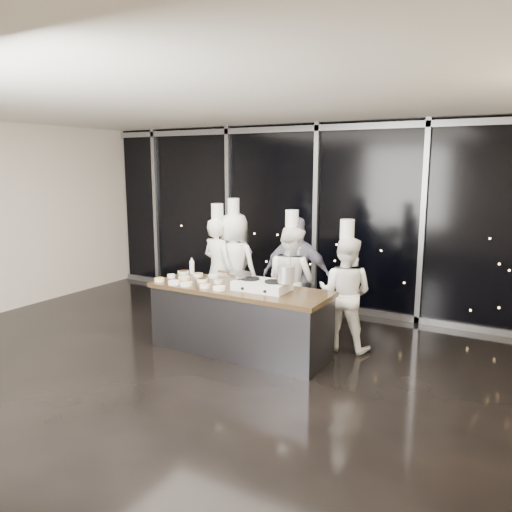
{
  "coord_description": "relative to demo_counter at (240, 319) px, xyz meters",
  "views": [
    {
      "loc": [
        3.4,
        -4.56,
        2.51
      ],
      "look_at": [
        0.08,
        1.2,
        1.28
      ],
      "focal_mm": 35.0,
      "sensor_mm": 36.0,
      "label": 1
    }
  ],
  "objects": [
    {
      "name": "chef_left",
      "position": [
        -0.87,
        1.22,
        0.43
      ],
      "size": [
        0.88,
        0.6,
        1.98
      ],
      "rotation": [
        0.0,
        0.0,
        3.08
      ],
      "color": "white",
      "rests_on": "ground"
    },
    {
      "name": "chef_right",
      "position": [
        1.17,
        0.82,
        0.34
      ],
      "size": [
        0.78,
        0.62,
        1.79
      ],
      "rotation": [
        0.0,
        0.0,
        3.19
      ],
      "color": "white",
      "rests_on": "ground"
    },
    {
      "name": "window_wall",
      "position": [
        0.0,
        2.53,
        1.14
      ],
      "size": [
        8.9,
        0.11,
        3.2
      ],
      "color": "black",
      "rests_on": "ground"
    },
    {
      "name": "prep_bowls",
      "position": [
        -0.73,
        -0.05,
        0.47
      ],
      "size": [
        1.17,
        0.74,
        0.05
      ],
      "color": "white",
      "rests_on": "demo_counter"
    },
    {
      "name": "chef_far_left",
      "position": [
        -1.04,
        1.02,
        0.4
      ],
      "size": [
        0.69,
        0.55,
        1.9
      ],
      "rotation": [
        0.0,
        0.0,
        2.87
      ],
      "color": "white",
      "rests_on": "ground"
    },
    {
      "name": "chef_center",
      "position": [
        0.3,
        0.94,
        0.38
      ],
      "size": [
        0.93,
        0.81,
        1.87
      ],
      "rotation": [
        0.0,
        0.0,
        2.87
      ],
      "color": "white",
      "rests_on": "ground"
    },
    {
      "name": "frying_pan",
      "position": [
        -0.02,
        0.03,
        0.61
      ],
      "size": [
        0.5,
        0.29,
        0.05
      ],
      "rotation": [
        0.0,
        0.0,
        0.02
      ],
      "color": "gray",
      "rests_on": "stove"
    },
    {
      "name": "guest",
      "position": [
        0.35,
        1.02,
        0.43
      ],
      "size": [
        1.09,
        0.61,
        1.76
      ],
      "rotation": [
        0.0,
        0.0,
        3.32
      ],
      "color": "#15153B",
      "rests_on": "ground"
    },
    {
      "name": "demo_counter",
      "position": [
        0.0,
        0.0,
        0.0
      ],
      "size": [
        2.46,
        0.86,
        0.9
      ],
      "color": "#343438",
      "rests_on": "ground"
    },
    {
      "name": "stock_pot",
      "position": [
        0.68,
        0.02,
        0.69
      ],
      "size": [
        0.22,
        0.22,
        0.22
      ],
      "primitive_type": "cylinder",
      "rotation": [
        0.0,
        0.0,
        0.02
      ],
      "color": "#B8B8BB",
      "rests_on": "stove"
    },
    {
      "name": "ground",
      "position": [
        0.0,
        -0.9,
        -0.45
      ],
      "size": [
        9.0,
        9.0,
        0.0
      ],
      "primitive_type": "plane",
      "color": "black",
      "rests_on": "ground"
    },
    {
      "name": "room_shell",
      "position": [
        0.18,
        -0.9,
        1.79
      ],
      "size": [
        9.02,
        7.02,
        3.21
      ],
      "color": "beige",
      "rests_on": "ground"
    },
    {
      "name": "stove",
      "position": [
        0.33,
        0.02,
        0.51
      ],
      "size": [
        0.71,
        0.46,
        0.14
      ],
      "rotation": [
        0.0,
        0.0,
        0.02
      ],
      "color": "silver",
      "rests_on": "demo_counter"
    },
    {
      "name": "squeeze_bottle",
      "position": [
        -1.04,
        0.34,
        0.57
      ],
      "size": [
        0.07,
        0.07,
        0.25
      ],
      "color": "silver",
      "rests_on": "demo_counter"
    }
  ]
}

